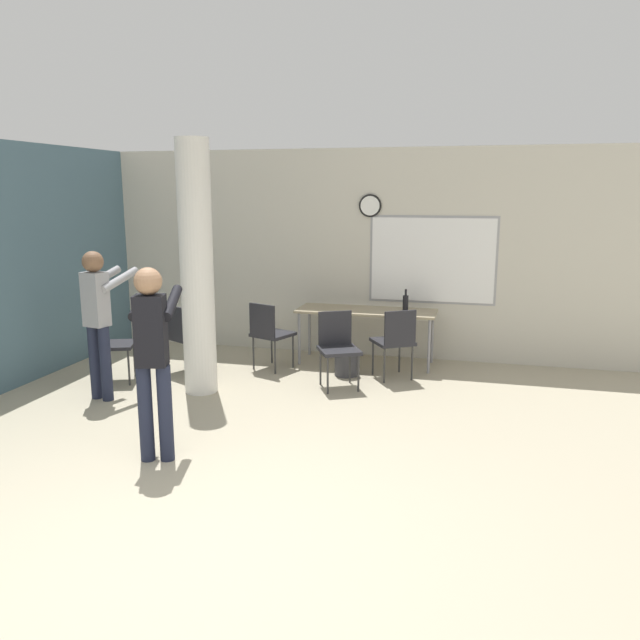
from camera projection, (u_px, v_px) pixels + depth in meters
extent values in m
plane|color=#ADA389|center=(193.00, 546.00, 4.02)|extent=(24.00, 24.00, 0.00)
cube|color=slate|center=(0.00, 268.00, 6.96)|extent=(0.12, 7.00, 2.80)
cube|color=beige|center=(352.00, 254.00, 8.53)|extent=(8.00, 0.12, 2.80)
cylinder|color=black|center=(370.00, 206.00, 8.27)|extent=(0.30, 0.03, 0.30)
cylinder|color=white|center=(370.00, 206.00, 8.25)|extent=(0.26, 0.01, 0.25)
cube|color=#99999E|center=(432.00, 260.00, 8.22)|extent=(1.67, 0.01, 1.16)
cube|color=white|center=(432.00, 260.00, 8.21)|extent=(1.61, 0.02, 1.10)
cylinder|color=silver|center=(197.00, 269.00, 6.84)|extent=(0.37, 0.37, 2.80)
cube|color=tan|center=(366.00, 311.00, 8.13)|extent=(1.80, 0.63, 0.03)
cylinder|color=gray|center=(299.00, 338.00, 8.16)|extent=(0.04, 0.04, 0.69)
cylinder|color=gray|center=(429.00, 346.00, 7.75)|extent=(0.04, 0.04, 0.69)
cylinder|color=gray|center=(310.00, 330.00, 8.65)|extent=(0.04, 0.04, 0.69)
cylinder|color=gray|center=(432.00, 337.00, 8.23)|extent=(0.04, 0.04, 0.69)
cylinder|color=black|center=(406.00, 303.00, 8.08)|extent=(0.07, 0.07, 0.19)
cylinder|color=black|center=(406.00, 292.00, 8.05)|extent=(0.03, 0.03, 0.08)
cylinder|color=#38383D|center=(346.00, 363.00, 7.71)|extent=(0.29, 0.29, 0.31)
cube|color=#232328|center=(188.00, 336.00, 7.83)|extent=(0.59, 0.59, 0.04)
cube|color=#232328|center=(173.00, 322.00, 7.63)|extent=(0.36, 0.21, 0.40)
cylinder|color=#333333|center=(209.00, 354.00, 7.89)|extent=(0.02, 0.02, 0.43)
cylinder|color=#333333|center=(192.00, 350.00, 8.12)|extent=(0.02, 0.02, 0.43)
cylinder|color=#333333|center=(185.00, 360.00, 7.63)|extent=(0.02, 0.02, 0.43)
cylinder|color=#333333|center=(168.00, 355.00, 7.86)|extent=(0.02, 0.02, 0.43)
cube|color=#232328|center=(393.00, 342.00, 7.56)|extent=(0.61, 0.61, 0.04)
cube|color=#232328|center=(400.00, 328.00, 7.32)|extent=(0.35, 0.24, 0.40)
cylinder|color=#333333|center=(399.00, 356.00, 7.83)|extent=(0.02, 0.02, 0.43)
cylinder|color=#333333|center=(373.00, 358.00, 7.72)|extent=(0.02, 0.02, 0.43)
cylinder|color=#333333|center=(412.00, 363.00, 7.49)|extent=(0.02, 0.02, 0.43)
cylinder|color=#333333|center=(384.00, 366.00, 7.38)|extent=(0.02, 0.02, 0.43)
cube|color=#232328|center=(339.00, 350.00, 7.15)|extent=(0.59, 0.59, 0.04)
cube|color=#232328|center=(335.00, 328.00, 7.30)|extent=(0.37, 0.21, 0.40)
cylinder|color=#333333|center=(328.00, 376.00, 6.98)|extent=(0.02, 0.02, 0.43)
cylinder|color=#333333|center=(359.00, 373.00, 7.06)|extent=(0.02, 0.02, 0.43)
cylinder|color=#333333|center=(320.00, 367.00, 7.33)|extent=(0.02, 0.02, 0.43)
cylinder|color=#333333|center=(350.00, 365.00, 7.41)|extent=(0.02, 0.02, 0.43)
cube|color=#232328|center=(273.00, 334.00, 7.95)|extent=(0.57, 0.57, 0.04)
cube|color=#232328|center=(262.00, 320.00, 7.74)|extent=(0.38, 0.17, 0.40)
cylinder|color=#333333|center=(293.00, 351.00, 8.03)|extent=(0.02, 0.02, 0.43)
cylinder|color=#333333|center=(272.00, 347.00, 8.24)|extent=(0.02, 0.02, 0.43)
cylinder|color=#333333|center=(275.00, 357.00, 7.75)|extent=(0.02, 0.02, 0.43)
cylinder|color=#333333|center=(253.00, 353.00, 7.96)|extent=(0.02, 0.02, 0.43)
cube|color=#232328|center=(115.00, 345.00, 7.40)|extent=(0.57, 0.57, 0.04)
cube|color=#232328|center=(96.00, 327.00, 7.33)|extent=(0.17, 0.38, 0.40)
cylinder|color=#333333|center=(129.00, 368.00, 7.29)|extent=(0.02, 0.02, 0.43)
cylinder|color=#333333|center=(134.00, 360.00, 7.64)|extent=(0.02, 0.02, 0.43)
cylinder|color=#333333|center=(97.00, 369.00, 7.25)|extent=(0.02, 0.02, 0.43)
cylinder|color=#333333|center=(104.00, 360.00, 7.60)|extent=(0.02, 0.02, 0.43)
cylinder|color=#1E2338|center=(106.00, 364.00, 6.74)|extent=(0.12, 0.12, 0.82)
cylinder|color=#1E2338|center=(95.00, 362.00, 6.81)|extent=(0.12, 0.12, 0.82)
cube|color=#99999E|center=(96.00, 299.00, 6.63)|extent=(0.28, 0.24, 0.58)
sphere|color=brown|center=(93.00, 262.00, 6.55)|extent=(0.22, 0.22, 0.22)
cylinder|color=#99999E|center=(120.00, 280.00, 6.73)|extent=(0.20, 0.52, 0.23)
cylinder|color=#99999E|center=(102.00, 278.00, 6.85)|extent=(0.20, 0.52, 0.23)
cylinder|color=#1E2338|center=(165.00, 413.00, 5.23)|extent=(0.12, 0.12, 0.83)
cylinder|color=#1E2338|center=(146.00, 413.00, 5.23)|extent=(0.12, 0.12, 0.83)
cube|color=black|center=(151.00, 331.00, 5.08)|extent=(0.29, 0.25, 0.59)
sphere|color=#997051|center=(148.00, 281.00, 5.00)|extent=(0.23, 0.23, 0.23)
cylinder|color=black|center=(172.00, 302.00, 5.28)|extent=(0.23, 0.53, 0.24)
cylinder|color=black|center=(140.00, 303.00, 5.27)|extent=(0.23, 0.53, 0.24)
cube|color=white|center=(147.00, 298.00, 5.50)|extent=(0.07, 0.13, 0.04)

